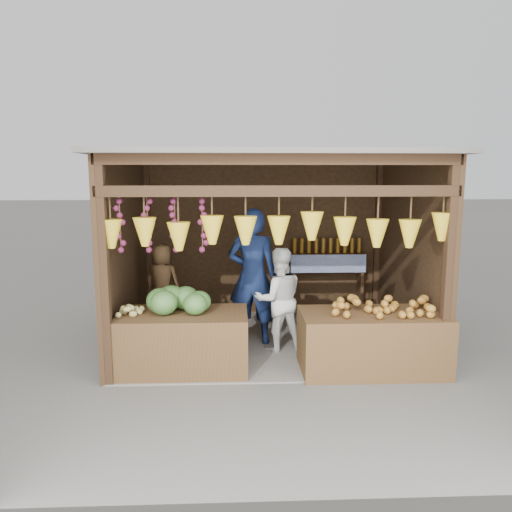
{
  "coord_description": "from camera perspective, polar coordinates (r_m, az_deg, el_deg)",
  "views": [
    {
      "loc": [
        -0.48,
        -6.9,
        2.38
      ],
      "look_at": [
        -0.2,
        -0.1,
        1.26
      ],
      "focal_mm": 35.0,
      "sensor_mm": 36.0,
      "label": 1
    }
  ],
  "objects": [
    {
      "name": "ground",
      "position": [
        7.32,
        1.55,
        -9.65
      ],
      "size": [
        80.0,
        80.0,
        0.0
      ],
      "primitive_type": "plane",
      "color": "#514F49",
      "rests_on": "ground"
    },
    {
      "name": "stall_structure",
      "position": [
        6.91,
        1.36,
        3.4
      ],
      "size": [
        4.3,
        3.3,
        2.66
      ],
      "color": "slate",
      "rests_on": "ground"
    },
    {
      "name": "back_shelf",
      "position": [
        8.47,
        8.09,
        -1.01
      ],
      "size": [
        1.25,
        0.32,
        1.32
      ],
      "color": "#382314",
      "rests_on": "ground"
    },
    {
      "name": "counter_left",
      "position": [
        6.23,
        -8.3,
        -9.67
      ],
      "size": [
        1.56,
        0.85,
        0.73
      ],
      "primitive_type": "cube",
      "color": "#452D17",
      "rests_on": "ground"
    },
    {
      "name": "counter_right",
      "position": [
        6.33,
        13.13,
        -9.53
      ],
      "size": [
        1.74,
        0.85,
        0.72
      ],
      "primitive_type": "cube",
      "color": "#51381B",
      "rests_on": "ground"
    },
    {
      "name": "stool",
      "position": [
        7.49,
        -10.48,
        -8.16
      ],
      "size": [
        0.31,
        0.31,
        0.29
      ],
      "primitive_type": "cube",
      "color": "black",
      "rests_on": "ground"
    },
    {
      "name": "man_standing",
      "position": [
        6.98,
        -0.37,
        -2.36
      ],
      "size": [
        0.79,
        0.61,
        1.93
      ],
      "primitive_type": "imported",
      "rotation": [
        0.0,
        0.0,
        2.92
      ],
      "color": "#132048",
      "rests_on": "ground"
    },
    {
      "name": "woman_standing",
      "position": [
        6.77,
        2.62,
        -4.98
      ],
      "size": [
        0.76,
        0.63,
        1.41
      ],
      "primitive_type": "imported",
      "rotation": [
        0.0,
        0.0,
        3.29
      ],
      "color": "white",
      "rests_on": "ground"
    },
    {
      "name": "vendor_seated",
      "position": [
        7.32,
        -10.64,
        -2.93
      ],
      "size": [
        0.63,
        0.52,
        1.1
      ],
      "primitive_type": "imported",
      "rotation": [
        0.0,
        0.0,
        2.78
      ],
      "color": "brown",
      "rests_on": "stool"
    },
    {
      "name": "melon_pile",
      "position": [
        6.12,
        -8.76,
        -4.91
      ],
      "size": [
        1.0,
        0.5,
        0.32
      ],
      "primitive_type": null,
      "color": "#1A4412",
      "rests_on": "counter_left"
    },
    {
      "name": "tanfruit_pile",
      "position": [
        6.17,
        -14.2,
        -5.89
      ],
      "size": [
        0.34,
        0.4,
        0.13
      ],
      "primitive_type": null,
      "color": "tan",
      "rests_on": "counter_left"
    },
    {
      "name": "mango_pile",
      "position": [
        6.23,
        14.13,
        -5.34
      ],
      "size": [
        1.4,
        0.64,
        0.22
      ],
      "primitive_type": null,
      "color": "#CB4B1B",
      "rests_on": "counter_right"
    }
  ]
}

